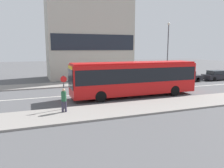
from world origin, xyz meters
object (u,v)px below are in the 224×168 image
parked_car_1 (217,75)px  parked_car_0 (185,77)px  city_bus (135,77)px  bus_stop_sign (64,89)px  street_lamp (168,46)px  pedestrian_near_stop (64,99)px

parked_car_1 → parked_car_0: bearing=177.4°
parked_car_1 → city_bus: bearing=-160.5°
bus_stop_sign → parked_car_1: bearing=20.0°
city_bus → bus_stop_sign: size_ratio=4.87×
city_bus → parked_car_1: (15.75, 5.57, -1.19)m
city_bus → street_lamp: 12.17m
city_bus → pedestrian_near_stop: size_ratio=7.24×
parked_car_1 → pedestrian_near_stop: size_ratio=2.60×
city_bus → pedestrian_near_stop: city_bus is taller
parked_car_1 → bus_stop_sign: 24.05m
parked_car_1 → street_lamp: bearing=162.1°
city_bus → street_lamp: (8.86, 7.79, 2.96)m
street_lamp → pedestrian_near_stop: bearing=-144.8°
pedestrian_near_stop → bus_stop_sign: 0.91m
parked_car_0 → pedestrian_near_stop: (-17.40, -9.19, 0.39)m
parked_car_1 → bus_stop_sign: (-22.58, -8.21, 0.92)m
city_bus → bus_stop_sign: 7.33m
city_bus → parked_car_1: size_ratio=2.78×
parked_car_0 → street_lamp: street_lamp is taller
city_bus → pedestrian_near_stop: 7.77m
bus_stop_sign → city_bus: bearing=21.1°
pedestrian_near_stop → bus_stop_sign: (0.12, 0.74, 0.51)m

